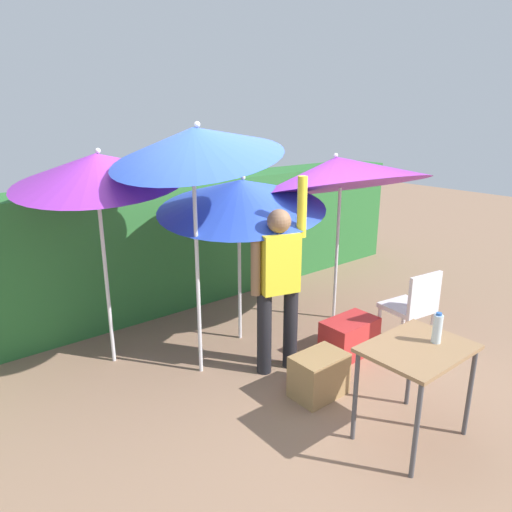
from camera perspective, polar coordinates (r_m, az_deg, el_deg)
name	(u,v)px	position (r m, az deg, el deg)	size (l,w,h in m)	color
ground_plane	(275,370)	(4.77, 2.35, -13.59)	(24.00, 24.00, 0.00)	#937056
hedge_row	(163,245)	(6.12, -11.13, 1.31)	(8.00, 0.70, 1.60)	#2D7033
umbrella_rainbow	(97,169)	(4.54, -18.64, 9.99)	(1.57, 1.56, 2.23)	silver
umbrella_orange	(195,143)	(4.11, -7.38, 13.38)	(1.54, 1.51, 2.51)	silver
umbrella_yellow	(241,194)	(4.86, -1.84, 7.47)	(1.79, 1.77, 1.96)	silver
umbrella_navy	(338,172)	(5.43, 9.89, 9.94)	(2.02, 2.01, 2.23)	silver
person_vendor	(278,279)	(4.39, 2.71, -2.85)	(0.55, 0.31, 1.88)	black
chair_plastic	(413,306)	(5.16, 18.45, -5.71)	(0.50, 0.50, 0.89)	silver
cooler_box	(349,337)	(5.06, 11.23, -9.55)	(0.58, 0.35, 0.38)	red
crate_cardboard	(319,375)	(4.34, 7.61, -14.10)	(0.48, 0.33, 0.39)	#9E7A4C
folding_table	(417,358)	(3.76, 18.90, -11.64)	(0.80, 0.60, 0.78)	#4C4C51
bottle_water	(437,328)	(3.78, 21.08, -8.18)	(0.07, 0.07, 0.24)	silver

